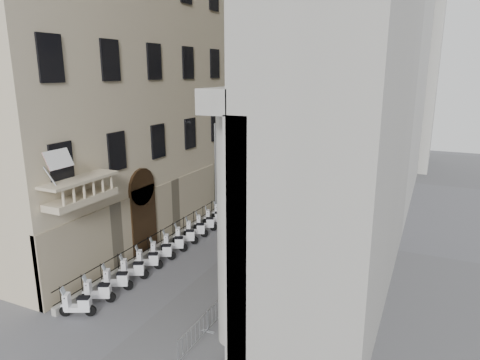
# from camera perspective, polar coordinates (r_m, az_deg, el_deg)

# --- Properties ---
(far_building) EXTENTS (22.00, 10.00, 30.00)m
(far_building) POSITION_cam_1_polar(r_m,az_deg,el_deg) (58.08, 13.98, 17.43)
(far_building) COLOR #BAB8B0
(far_building) RESTS_ON ground
(iron_fence) EXTENTS (0.30, 28.00, 1.40)m
(iron_fence) POSITION_cam_1_polar(r_m,az_deg,el_deg) (33.15, -5.36, -5.92)
(iron_fence) COLOR black
(iron_fence) RESTS_ON ground
(blue_awning) EXTENTS (1.60, 3.00, 3.00)m
(blue_awning) POSITION_cam_1_polar(r_m,az_deg,el_deg) (37.37, 12.30, -3.83)
(blue_awning) COLOR navy
(blue_awning) RESTS_ON ground
(flag) EXTENTS (1.00, 1.40, 8.20)m
(flag) POSITION_cam_1_polar(r_m,az_deg,el_deg) (23.68, -21.21, -15.59)
(flag) COLOR #9E0C11
(flag) RESTS_ON ground
(scooter_0) EXTENTS (1.50, 1.11, 1.50)m
(scooter_0) POSITION_cam_1_polar(r_m,az_deg,el_deg) (22.92, -20.68, -16.59)
(scooter_0) COLOR white
(scooter_0) RESTS_ON ground
(scooter_1) EXTENTS (1.50, 1.11, 1.50)m
(scooter_1) POSITION_cam_1_polar(r_m,az_deg,el_deg) (23.76, -18.25, -15.21)
(scooter_1) COLOR white
(scooter_1) RESTS_ON ground
(scooter_2) EXTENTS (1.50, 1.11, 1.50)m
(scooter_2) POSITION_cam_1_polar(r_m,az_deg,el_deg) (24.64, -16.01, -13.91)
(scooter_2) COLOR white
(scooter_2) RESTS_ON ground
(scooter_3) EXTENTS (1.50, 1.11, 1.50)m
(scooter_3) POSITION_cam_1_polar(r_m,az_deg,el_deg) (25.57, -13.95, -12.68)
(scooter_3) COLOR white
(scooter_3) RESTS_ON ground
(scooter_4) EXTENTS (1.50, 1.11, 1.50)m
(scooter_4) POSITION_cam_1_polar(r_m,az_deg,el_deg) (26.54, -12.06, -11.52)
(scooter_4) COLOR white
(scooter_4) RESTS_ON ground
(scooter_5) EXTENTS (1.50, 1.11, 1.50)m
(scooter_5) POSITION_cam_1_polar(r_m,az_deg,el_deg) (27.55, -10.32, -10.44)
(scooter_5) COLOR white
(scooter_5) RESTS_ON ground
(scooter_6) EXTENTS (1.50, 1.11, 1.50)m
(scooter_6) POSITION_cam_1_polar(r_m,az_deg,el_deg) (28.59, -8.71, -9.42)
(scooter_6) COLOR white
(scooter_6) RESTS_ON ground
(scooter_7) EXTENTS (1.50, 1.11, 1.50)m
(scooter_7) POSITION_cam_1_polar(r_m,az_deg,el_deg) (29.65, -7.23, -8.47)
(scooter_7) COLOR white
(scooter_7) RESTS_ON ground
(scooter_8) EXTENTS (1.50, 1.11, 1.50)m
(scooter_8) POSITION_cam_1_polar(r_m,az_deg,el_deg) (30.75, -5.86, -7.58)
(scooter_8) COLOR white
(scooter_8) RESTS_ON ground
(scooter_9) EXTENTS (1.50, 1.11, 1.50)m
(scooter_9) POSITION_cam_1_polar(r_m,az_deg,el_deg) (31.86, -4.59, -6.75)
(scooter_9) COLOR white
(scooter_9) RESTS_ON ground
(scooter_10) EXTENTS (1.50, 1.11, 1.50)m
(scooter_10) POSITION_cam_1_polar(r_m,az_deg,el_deg) (33.00, -3.40, -5.98)
(scooter_10) COLOR white
(scooter_10) RESTS_ON ground
(scooter_11) EXTENTS (1.50, 1.11, 1.50)m
(scooter_11) POSITION_cam_1_polar(r_m,az_deg,el_deg) (34.15, -2.30, -5.25)
(scooter_11) COLOR white
(scooter_11) RESTS_ON ground
(scooter_12) EXTENTS (1.50, 1.11, 1.50)m
(scooter_12) POSITION_cam_1_polar(r_m,az_deg,el_deg) (35.32, -1.28, -4.57)
(scooter_12) COLOR white
(scooter_12) RESTS_ON ground
(scooter_13) EXTENTS (1.50, 1.11, 1.50)m
(scooter_13) POSITION_cam_1_polar(r_m,az_deg,el_deg) (36.51, -0.32, -3.93)
(scooter_13) COLOR white
(scooter_13) RESTS_ON ground
(scooter_14) EXTENTS (1.50, 1.11, 1.50)m
(scooter_14) POSITION_cam_1_polar(r_m,az_deg,el_deg) (37.71, 0.57, -3.33)
(scooter_14) COLOR white
(scooter_14) RESTS_ON ground
(scooter_15) EXTENTS (1.50, 1.11, 1.50)m
(scooter_15) POSITION_cam_1_polar(r_m,az_deg,el_deg) (38.92, 1.41, -2.77)
(scooter_15) COLOR white
(scooter_15) RESTS_ON ground
(barrier_0) EXTENTS (0.60, 2.40, 1.10)m
(barrier_0) POSITION_cam_1_polar(r_m,az_deg,el_deg) (19.64, -6.19, -21.34)
(barrier_0) COLOR #B6B9BE
(barrier_0) RESTS_ON ground
(barrier_1) EXTENTS (0.60, 2.40, 1.10)m
(barrier_1) POSITION_cam_1_polar(r_m,az_deg,el_deg) (21.45, -2.60, -17.89)
(barrier_1) COLOR #B6B9BE
(barrier_1) RESTS_ON ground
(barrier_2) EXTENTS (0.60, 2.40, 1.10)m
(barrier_2) POSITION_cam_1_polar(r_m,az_deg,el_deg) (23.38, 0.31, -14.94)
(barrier_2) COLOR #B6B9BE
(barrier_2) RESTS_ON ground
(barrier_3) EXTENTS (0.60, 2.40, 1.10)m
(barrier_3) POSITION_cam_1_polar(r_m,az_deg,el_deg) (25.41, 2.70, -12.42)
(barrier_3) COLOR #B6B9BE
(barrier_3) RESTS_ON ground
(barrier_4) EXTENTS (0.60, 2.40, 1.10)m
(barrier_4) POSITION_cam_1_polar(r_m,az_deg,el_deg) (27.52, 4.69, -10.27)
(barrier_4) COLOR #B6B9BE
(barrier_4) RESTS_ON ground
(barrier_5) EXTENTS (0.60, 2.40, 1.10)m
(barrier_5) POSITION_cam_1_polar(r_m,az_deg,el_deg) (29.69, 6.38, -8.41)
(barrier_5) COLOR #B6B9BE
(barrier_5) RESTS_ON ground
(security_tent) EXTENTS (4.17, 4.17, 3.39)m
(security_tent) POSITION_cam_1_polar(r_m,az_deg,el_deg) (37.96, 0.70, 1.22)
(security_tent) COLOR white
(security_tent) RESTS_ON ground
(street_lamp) EXTENTS (2.45, 0.76, 7.63)m
(street_lamp) POSITION_cam_1_polar(r_m,az_deg,el_deg) (32.96, -2.93, 2.19)
(street_lamp) COLOR gray
(street_lamp) RESTS_ON ground
(info_kiosk) EXTENTS (0.37, 0.85, 1.74)m
(info_kiosk) POSITION_cam_1_polar(r_m,az_deg,el_deg) (35.61, -1.97, -2.93)
(info_kiosk) COLOR black
(info_kiosk) RESTS_ON ground
(pedestrian_a) EXTENTS (0.76, 0.58, 1.84)m
(pedestrian_a) POSITION_cam_1_polar(r_m,az_deg,el_deg) (41.07, 5.90, -0.59)
(pedestrian_a) COLOR black
(pedestrian_a) RESTS_ON ground
(pedestrian_b) EXTENTS (0.90, 0.71, 1.79)m
(pedestrian_b) POSITION_cam_1_polar(r_m,az_deg,el_deg) (36.87, 10.45, -2.53)
(pedestrian_b) COLOR black
(pedestrian_b) RESTS_ON ground
(pedestrian_c) EXTENTS (0.88, 0.68, 1.60)m
(pedestrian_c) POSITION_cam_1_polar(r_m,az_deg,el_deg) (48.00, 7.84, 1.38)
(pedestrian_c) COLOR black
(pedestrian_c) RESTS_ON ground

